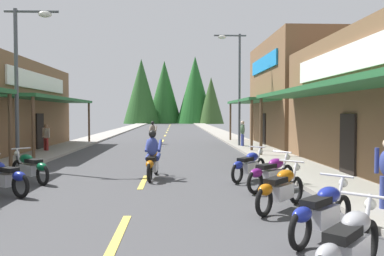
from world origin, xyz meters
TOP-DOWN VIEW (x-y plane):
  - ground at (0.00, 33.57)m, footprint 9.05×97.14m
  - sidewalk_left at (-5.61, 33.57)m, footprint 2.16×97.14m
  - sidewalk_right at (5.61, 33.57)m, footprint 2.16×97.14m
  - centerline_dashes at (0.00, 36.98)m, footprint 0.16×72.78m
  - storefront_right_far at (9.86, 25.89)m, footprint 8.21×9.54m
  - streetlamp_left at (-4.63, 15.79)m, footprint 1.98×0.30m
  - streetlamp_right at (4.66, 24.91)m, footprint 1.98×0.30m
  - motorcycle_parked_right_0 at (3.13, 5.65)m, footprint 1.55×1.62m
  - motorcycle_parked_right_1 at (3.43, 7.31)m, footprint 1.63×1.53m
  - motorcycle_parked_right_2 at (3.27, 9.32)m, footprint 1.51×1.66m
  - motorcycle_parked_right_3 at (3.60, 11.49)m, footprint 1.67×1.50m
  - motorcycle_parked_right_4 at (3.29, 13.10)m, footprint 1.43×1.73m
  - motorcycle_parked_left_3 at (-3.46, 11.15)m, footprint 1.85×1.25m
  - motorcycle_parked_left_4 at (-3.42, 12.93)m, footprint 1.66×1.51m
  - rider_cruising_lead at (0.25, 13.57)m, footprint 0.61×2.14m
  - rider_cruising_trailing at (-0.58, 27.75)m, footprint 0.60×2.14m
  - pedestrian_browsing at (5.06, 24.53)m, footprint 0.30×0.57m
  - pedestrian_waiting at (-5.95, 22.14)m, footprint 0.48×0.42m
  - treeline_backdrop at (1.60, 82.84)m, footprint 20.45×11.55m

SIDE VIEW (x-z plane):
  - ground at x=0.00m, z-range -0.10..0.00m
  - centerline_dashes at x=0.00m, z-range 0.00..0.01m
  - sidewalk_left at x=-5.61m, z-range 0.00..0.12m
  - sidewalk_right at x=5.61m, z-range 0.00..0.12m
  - motorcycle_parked_right_0 at x=3.13m, z-range -0.03..1.01m
  - motorcycle_parked_right_1 at x=3.43m, z-range -0.03..1.01m
  - motorcycle_parked_right_2 at x=3.27m, z-range -0.03..1.01m
  - motorcycle_parked_right_3 at x=3.60m, z-range -0.03..1.01m
  - motorcycle_parked_right_4 at x=3.29m, z-range -0.03..1.01m
  - motorcycle_parked_left_3 at x=-3.46m, z-range -0.03..1.01m
  - motorcycle_parked_left_4 at x=-3.42m, z-range -0.03..1.01m
  - rider_cruising_lead at x=0.25m, z-range -0.13..1.44m
  - rider_cruising_trailing at x=-0.58m, z-range -0.13..1.44m
  - pedestrian_waiting at x=-5.95m, z-range 0.11..1.65m
  - pedestrian_browsing at x=5.06m, z-range 0.13..1.78m
  - storefront_right_far at x=9.86m, z-range 0.00..6.76m
  - streetlamp_left at x=-4.63m, z-range 0.91..6.89m
  - streetlamp_right at x=4.66m, z-range 0.96..7.93m
  - treeline_backdrop at x=1.60m, z-range -0.61..13.34m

